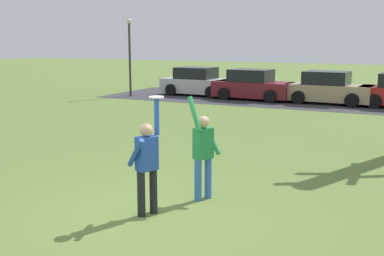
{
  "coord_description": "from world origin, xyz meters",
  "views": [
    {
      "loc": [
        4.27,
        -6.93,
        3.05
      ],
      "look_at": [
        0.29,
        1.2,
        1.39
      ],
      "focal_mm": 44.34,
      "sensor_mm": 36.0,
      "label": 1
    }
  ],
  "objects_px": {
    "frisbee_disc": "(156,97)",
    "parked_car_tan": "(328,89)",
    "person_defender": "(203,150)",
    "person_catcher": "(147,161)",
    "parked_car_maroon": "(253,86)",
    "lamppost_by_lot": "(130,50)",
    "parked_car_silver": "(198,83)"
  },
  "relations": [
    {
      "from": "frisbee_disc",
      "to": "parked_car_tan",
      "type": "height_order",
      "value": "frisbee_disc"
    },
    {
      "from": "person_defender",
      "to": "person_catcher",
      "type": "bearing_deg",
      "value": 0.0
    },
    {
      "from": "frisbee_disc",
      "to": "parked_car_maroon",
      "type": "relative_size",
      "value": 0.06
    },
    {
      "from": "lamppost_by_lot",
      "to": "parked_car_silver",
      "type": "bearing_deg",
      "value": 34.77
    },
    {
      "from": "person_defender",
      "to": "lamppost_by_lot",
      "type": "bearing_deg",
      "value": -117.68
    },
    {
      "from": "parked_car_silver",
      "to": "parked_car_maroon",
      "type": "height_order",
      "value": "same"
    },
    {
      "from": "lamppost_by_lot",
      "to": "person_defender",
      "type": "bearing_deg",
      "value": -52.14
    },
    {
      "from": "person_defender",
      "to": "lamppost_by_lot",
      "type": "height_order",
      "value": "lamppost_by_lot"
    },
    {
      "from": "frisbee_disc",
      "to": "parked_car_silver",
      "type": "distance_m",
      "value": 18.83
    },
    {
      "from": "person_defender",
      "to": "parked_car_maroon",
      "type": "bearing_deg",
      "value": -139.98
    },
    {
      "from": "parked_car_maroon",
      "to": "parked_car_tan",
      "type": "xyz_separation_m",
      "value": [
        3.88,
        0.11,
        0.0
      ]
    },
    {
      "from": "parked_car_maroon",
      "to": "lamppost_by_lot",
      "type": "distance_m",
      "value": 7.03
    },
    {
      "from": "parked_car_silver",
      "to": "lamppost_by_lot",
      "type": "relative_size",
      "value": 0.98
    },
    {
      "from": "lamppost_by_lot",
      "to": "parked_car_tan",
      "type": "bearing_deg",
      "value": 9.4
    },
    {
      "from": "parked_car_silver",
      "to": "lamppost_by_lot",
      "type": "bearing_deg",
      "value": -142.58
    },
    {
      "from": "person_catcher",
      "to": "frisbee_disc",
      "type": "height_order",
      "value": "frisbee_disc"
    },
    {
      "from": "parked_car_silver",
      "to": "parked_car_maroon",
      "type": "xyz_separation_m",
      "value": [
        3.46,
        -0.54,
        0.0
      ]
    },
    {
      "from": "frisbee_disc",
      "to": "lamppost_by_lot",
      "type": "distance_m",
      "value": 18.4
    },
    {
      "from": "person_defender",
      "to": "parked_car_silver",
      "type": "bearing_deg",
      "value": -129.81
    },
    {
      "from": "parked_car_maroon",
      "to": "lamppost_by_lot",
      "type": "bearing_deg",
      "value": -163.46
    },
    {
      "from": "frisbee_disc",
      "to": "lamppost_by_lot",
      "type": "bearing_deg",
      "value": 124.88
    },
    {
      "from": "parked_car_silver",
      "to": "parked_car_tan",
      "type": "bearing_deg",
      "value": -0.73
    },
    {
      "from": "frisbee_disc",
      "to": "parked_car_maroon",
      "type": "xyz_separation_m",
      "value": [
        -3.93,
        16.72,
        -1.37
      ]
    },
    {
      "from": "frisbee_disc",
      "to": "parked_car_maroon",
      "type": "height_order",
      "value": "frisbee_disc"
    },
    {
      "from": "frisbee_disc",
      "to": "parked_car_tan",
      "type": "bearing_deg",
      "value": 90.17
    },
    {
      "from": "person_catcher",
      "to": "parked_car_maroon",
      "type": "relative_size",
      "value": 0.5
    },
    {
      "from": "person_defender",
      "to": "frisbee_disc",
      "type": "distance_m",
      "value": 1.55
    },
    {
      "from": "parked_car_maroon",
      "to": "lamppost_by_lot",
      "type": "relative_size",
      "value": 0.98
    },
    {
      "from": "parked_car_tan",
      "to": "parked_car_silver",
      "type": "bearing_deg",
      "value": 179.27
    },
    {
      "from": "parked_car_silver",
      "to": "parked_car_tan",
      "type": "height_order",
      "value": "same"
    },
    {
      "from": "person_catcher",
      "to": "person_defender",
      "type": "distance_m",
      "value": 1.3
    },
    {
      "from": "frisbee_disc",
      "to": "parked_car_silver",
      "type": "relative_size",
      "value": 0.06
    }
  ]
}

